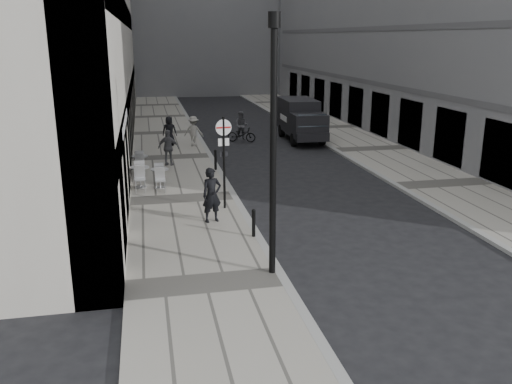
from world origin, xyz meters
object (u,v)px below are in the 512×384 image
walking_man (212,195)px  cyclist (242,130)px  panel_van (301,118)px  lamppost (273,136)px  sign_post (224,150)px

walking_man → cyclist: walking_man is taller
walking_man → panel_van: size_ratio=0.35×
lamppost → cyclist: (2.59, 18.98, -3.04)m
panel_van → walking_man: bearing=-114.9°
sign_post → panel_van: size_ratio=0.63×
cyclist → sign_post: bearing=-79.6°
walking_man → cyclist: (3.62, 14.58, -0.32)m
walking_man → cyclist: 15.03m
sign_post → panel_van: bearing=55.9°
sign_post → cyclist: sign_post is taller
walking_man → cyclist: size_ratio=1.00×
lamppost → cyclist: bearing=82.2°
panel_van → cyclist: 3.68m
sign_post → lamppost: lamppost is taller
sign_post → lamppost: 6.00m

